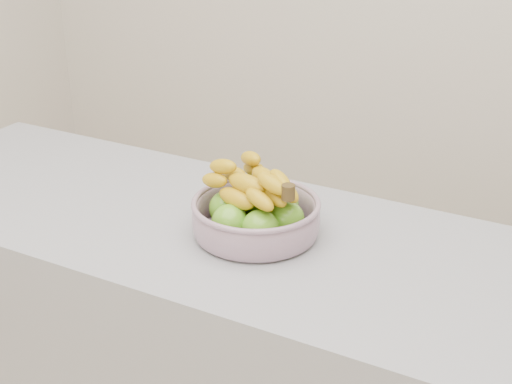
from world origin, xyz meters
TOP-DOWN VIEW (x-y plane):
  - fruit_bowl at (-0.00, 0.40)m, footprint 0.27×0.27m

SIDE VIEW (x-z plane):
  - fruit_bowl at x=0.00m, z-range 0.87..1.03m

